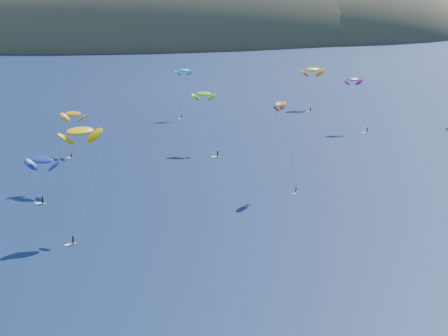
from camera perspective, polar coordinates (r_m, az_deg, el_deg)
island at (r=641.95m, az=-4.70°, el=11.06°), size 730.00×300.00×210.00m
kitesurfer_1 at (r=212.95m, az=-13.67°, el=4.84°), size 9.85×12.25×15.65m
kitesurfer_2 at (r=144.98m, az=-13.02°, el=3.32°), size 10.63×14.14×25.94m
kitesurfer_3 at (r=210.99m, az=-1.87°, el=6.79°), size 8.15×14.51×21.07m
kitesurfer_4 at (r=262.30m, az=-3.69°, el=8.90°), size 7.68×7.18×21.36m
kitesurfer_6 at (r=244.12m, az=11.72°, el=7.94°), size 8.42×9.54×21.29m
kitesurfer_9 at (r=169.33m, az=5.11°, el=5.85°), size 7.44×9.05×25.60m
kitesurfer_10 at (r=175.41m, az=-16.30°, el=0.71°), size 10.74×13.90×11.94m
kitesurfer_11 at (r=284.01m, az=8.08°, el=8.93°), size 10.83×13.55×20.00m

